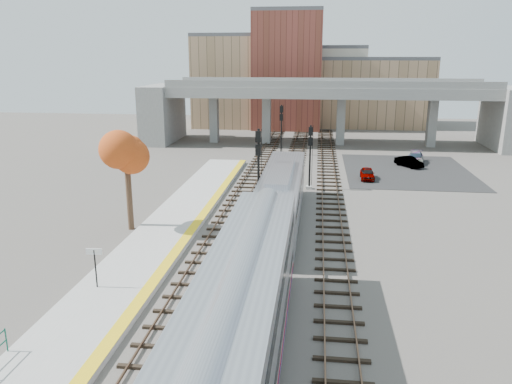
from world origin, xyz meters
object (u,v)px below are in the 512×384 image
(signal_mast_near, at_px, (258,172))
(signal_mast_far, at_px, (281,131))
(car_a, at_px, (367,174))
(car_c, at_px, (415,158))
(tree, at_px, (127,159))
(car_b, at_px, (409,162))
(signal_mast_mid, at_px, (310,159))
(coach, at_px, (232,358))
(locomotive, at_px, (281,195))

(signal_mast_near, distance_m, signal_mast_far, 25.52)
(car_a, relative_size, car_c, 0.78)
(tree, distance_m, car_b, 35.54)
(signal_mast_mid, bearing_deg, signal_mast_far, 103.24)
(signal_mast_mid, relative_size, car_b, 1.70)
(tree, height_order, car_b, tree)
(signal_mast_near, bearing_deg, tree, -149.11)
(car_a, bearing_deg, signal_mast_mid, -140.47)
(coach, bearing_deg, signal_mast_near, 94.75)
(coach, xyz_separation_m, signal_mast_near, (-2.10, 25.27, 0.70))
(locomotive, relative_size, signal_mast_far, 2.88)
(car_a, bearing_deg, car_c, 55.63)
(signal_mast_near, xyz_separation_m, car_a, (10.16, 12.85, -2.85))
(coach, relative_size, signal_mast_near, 3.55)
(car_b, bearing_deg, coach, -141.54)
(coach, height_order, car_c, coach)
(tree, bearing_deg, coach, -60.55)
(signal_mast_far, height_order, tree, tree)
(signal_mast_near, relative_size, car_c, 1.54)
(coach, xyz_separation_m, tree, (-11.20, 19.83, 2.62))
(signal_mast_mid, distance_m, tree, 19.06)
(locomotive, distance_m, car_c, 28.75)
(signal_mast_far, distance_m, car_a, 16.44)
(signal_mast_near, bearing_deg, car_b, 51.52)
(locomotive, bearing_deg, car_b, 58.80)
(locomotive, xyz_separation_m, signal_mast_near, (-2.10, 2.67, 1.22))
(signal_mast_mid, bearing_deg, tree, -134.27)
(locomotive, distance_m, car_b, 26.14)
(car_b, bearing_deg, car_c, 29.30)
(tree, bearing_deg, locomotive, 13.91)
(car_a, xyz_separation_m, car_c, (6.61, 9.16, 0.06))
(locomotive, relative_size, signal_mast_near, 2.70)
(signal_mast_mid, bearing_deg, car_c, 47.70)
(signal_mast_far, bearing_deg, tree, -106.37)
(tree, bearing_deg, signal_mast_mid, 45.73)
(signal_mast_near, bearing_deg, coach, -85.25)
(tree, distance_m, car_c, 38.01)
(car_c, bearing_deg, signal_mast_near, -115.16)
(signal_mast_near, distance_m, car_a, 16.62)
(signal_mast_near, height_order, signal_mast_mid, signal_mast_near)
(car_a, height_order, car_b, car_b)
(signal_mast_near, bearing_deg, signal_mast_far, 90.00)
(coach, distance_m, signal_mast_near, 25.37)
(locomotive, relative_size, car_c, 4.17)
(signal_mast_far, relative_size, tree, 0.90)
(coach, distance_m, signal_mast_mid, 33.43)
(coach, height_order, signal_mast_far, signal_mast_far)
(coach, xyz_separation_m, signal_mast_mid, (2.00, 33.37, 0.19))
(coach, distance_m, car_a, 39.02)
(car_a, bearing_deg, signal_mast_far, 130.13)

